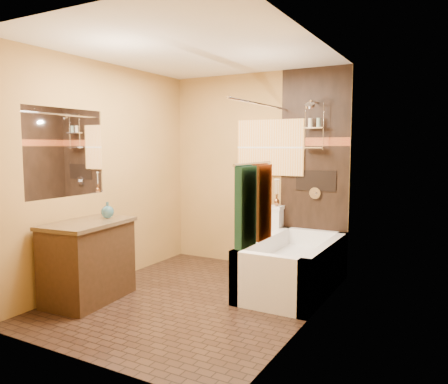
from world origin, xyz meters
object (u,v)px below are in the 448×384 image
Objects in this scene: sunset_painting at (270,147)px; bathtub at (294,270)px; toilet at (261,239)px; vanity at (88,261)px.

sunset_painting is 1.63m from bathtub.
sunset_painting reaches higher than bathtub.
toilet reaches higher than vanity.
toilet is at bearing 51.70° from vanity.
toilet is (-0.60, 0.46, 0.19)m from bathtub.
sunset_painting is at bearing 55.30° from vanity.
bathtub is 2.17m from vanity.
toilet is at bearing 142.79° from bathtub.
sunset_painting is 0.93× the size of vanity.
sunset_painting is 2.58m from vanity.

